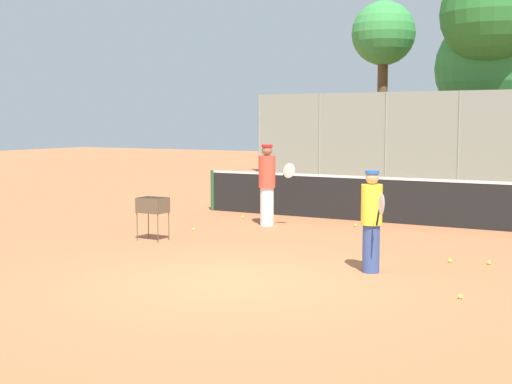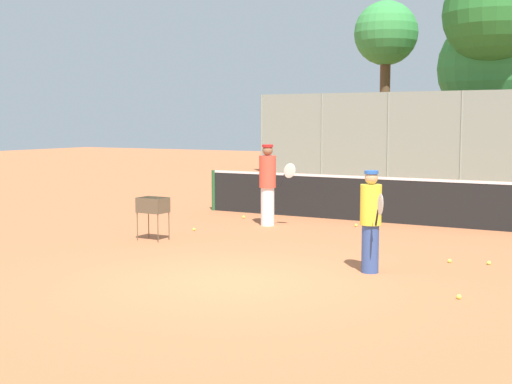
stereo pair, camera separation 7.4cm
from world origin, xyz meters
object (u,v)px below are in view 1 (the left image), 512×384
ball_cart (153,209)px  player_red_cap (372,220)px  tennis_net (388,199)px  player_white_outfit (267,184)px

ball_cart → player_red_cap: bearing=-9.0°
tennis_net → player_red_cap: size_ratio=6.11×
player_red_cap → ball_cart: bearing=-134.9°
player_red_cap → tennis_net: bearing=160.2°
tennis_net → ball_cart: 5.66m
player_white_outfit → ball_cart: bearing=-109.3°
ball_cart → player_white_outfit: bearing=70.6°
player_white_outfit → ball_cart: size_ratio=2.15×
player_red_cap → ball_cart: (-4.82, 0.76, -0.20)m
tennis_net → player_red_cap: player_red_cap is taller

